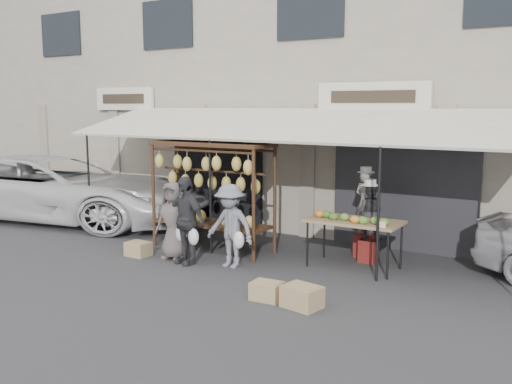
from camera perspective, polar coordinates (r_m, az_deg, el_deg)
ground_plane at (r=10.22m, az=-3.81°, el=-8.27°), size 90.00×90.00×0.00m
shophouse at (r=15.53m, az=10.42°, el=11.00°), size 24.00×6.15×7.30m
awning at (r=11.70m, az=2.65°, el=6.69°), size 10.00×2.35×2.92m
banana_rack at (r=11.65m, az=-4.54°, el=1.66°), size 2.60×0.90×2.24m
produce_table at (r=10.53m, az=9.70°, el=-2.94°), size 1.70×0.90×1.04m
vendor_left at (r=11.34m, az=10.86°, el=-1.04°), size 0.53×0.43×1.26m
vendor_right at (r=11.00m, az=11.27°, el=-1.96°), size 0.57×0.47×1.09m
customer_left at (r=11.17m, az=-8.25°, el=-2.85°), size 0.79×0.55×1.52m
customer_mid at (r=10.81m, az=-7.05°, el=-2.82°), size 1.03×0.57×1.67m
customer_right at (r=10.51m, az=-2.59°, el=-3.41°), size 1.03×0.63×1.55m
stool_left at (r=11.52m, az=10.73°, el=-5.27°), size 0.36×0.36×0.46m
stool_right at (r=11.16m, az=11.16°, el=-5.80°), size 0.34×0.34×0.44m
crate_near_a at (r=8.92m, az=1.09°, el=-9.86°), size 0.49×0.38×0.28m
crate_near_b at (r=8.61m, az=4.63°, el=-10.40°), size 0.61×0.51×0.33m
crate_far at (r=11.65m, az=-11.69°, el=-5.60°), size 0.47×0.36×0.28m
van at (r=15.84m, az=-19.97°, el=1.86°), size 6.38×3.85×2.48m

